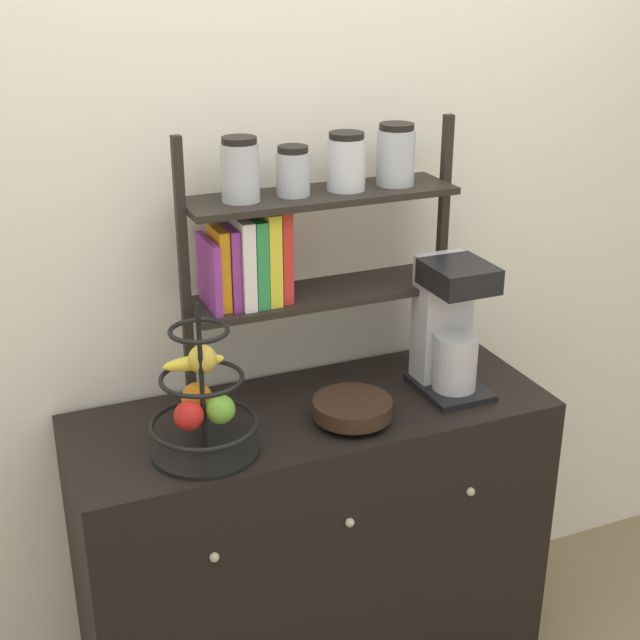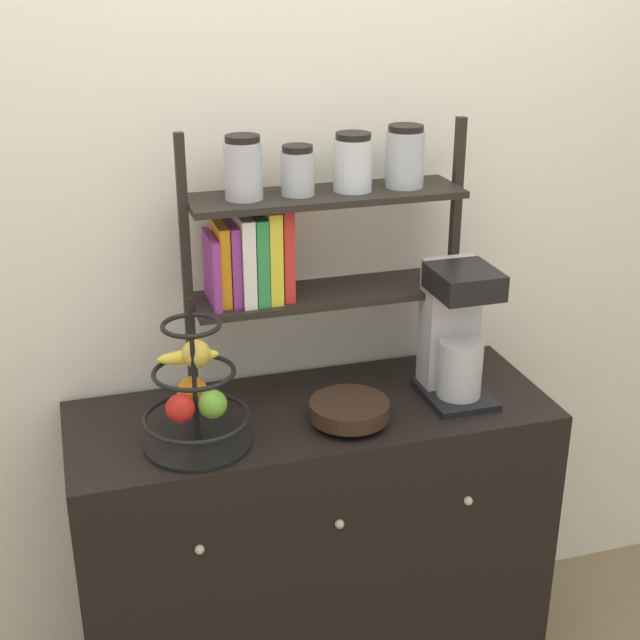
{
  "view_description": "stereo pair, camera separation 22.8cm",
  "coord_description": "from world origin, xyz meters",
  "views": [
    {
      "loc": [
        -0.8,
        -1.7,
        2.04
      ],
      "look_at": [
        0.02,
        0.24,
        1.16
      ],
      "focal_mm": 50.0,
      "sensor_mm": 36.0,
      "label": 1
    },
    {
      "loc": [
        -0.59,
        -1.78,
        2.04
      ],
      "look_at": [
        0.02,
        0.24,
        1.16
      ],
      "focal_mm": 50.0,
      "sensor_mm": 36.0,
      "label": 2
    }
  ],
  "objects": [
    {
      "name": "coffee_maker",
      "position": [
        0.4,
        0.22,
        1.1
      ],
      "size": [
        0.17,
        0.22,
        0.37
      ],
      "color": "black",
      "rests_on": "sideboard"
    },
    {
      "name": "fruit_stand",
      "position": [
        -0.32,
        0.15,
        1.04
      ],
      "size": [
        0.27,
        0.27,
        0.39
      ],
      "color": "black",
      "rests_on": "sideboard"
    },
    {
      "name": "sideboard",
      "position": [
        0.0,
        0.24,
        0.45
      ],
      "size": [
        1.29,
        0.5,
        0.91
      ],
      "color": "black",
      "rests_on": "ground_plane"
    },
    {
      "name": "shelf_hutch",
      "position": [
        0.01,
        0.36,
        1.38
      ],
      "size": [
        0.76,
        0.2,
        0.73
      ],
      "color": "black",
      "rests_on": "sideboard"
    },
    {
      "name": "wooden_bowl",
      "position": [
        0.07,
        0.14,
        0.95
      ],
      "size": [
        0.21,
        0.21,
        0.06
      ],
      "color": "black",
      "rests_on": "sideboard"
    },
    {
      "name": "wall_back",
      "position": [
        0.0,
        0.52,
        1.3
      ],
      "size": [
        7.0,
        0.05,
        2.6
      ],
      "primitive_type": "cube",
      "color": "silver",
      "rests_on": "ground_plane"
    }
  ]
}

